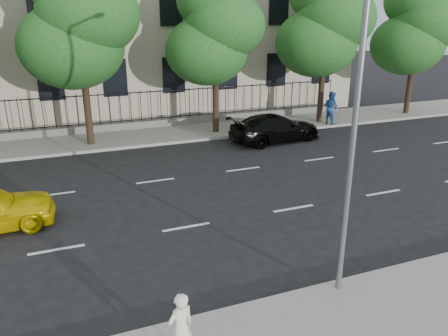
{
  "coord_description": "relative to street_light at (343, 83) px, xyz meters",
  "views": [
    {
      "loc": [
        -3.52,
        -9.88,
        6.58
      ],
      "look_at": [
        1.52,
        3.0,
        1.69
      ],
      "focal_mm": 35.0,
      "sensor_mm": 36.0,
      "label": 1
    }
  ],
  "objects": [
    {
      "name": "ground",
      "position": [
        -2.5,
        1.77,
        -5.15
      ],
      "size": [
        120.0,
        120.0,
        0.0
      ],
      "primitive_type": "plane",
      "color": "black",
      "rests_on": "ground"
    },
    {
      "name": "far_sidewalk",
      "position": [
        -2.5,
        15.77,
        -5.07
      ],
      "size": [
        60.0,
        4.0,
        0.15
      ],
      "primitive_type": "cube",
      "color": "gray",
      "rests_on": "ground"
    },
    {
      "name": "lane_markings",
      "position": [
        -2.5,
        6.52,
        -5.14
      ],
      "size": [
        49.6,
        4.62,
        0.01
      ],
      "primitive_type": null,
      "color": "silver",
      "rests_on": "ground"
    },
    {
      "name": "iron_fence",
      "position": [
        -2.5,
        17.47,
        -4.5
      ],
      "size": [
        30.0,
        0.5,
        2.2
      ],
      "color": "slate",
      "rests_on": "far_sidewalk"
    },
    {
      "name": "street_light",
      "position": [
        0.0,
        0.0,
        0.0
      ],
      "size": [
        0.25,
        3.32,
        8.05
      ],
      "color": "slate",
      "rests_on": "near_sidewalk"
    },
    {
      "name": "tree_c",
      "position": [
        -4.46,
        15.13,
        1.26
      ],
      "size": [
        5.89,
        5.5,
        9.8
      ],
      "color": "#382619",
      "rests_on": "far_sidewalk"
    },
    {
      "name": "tree_d",
      "position": [
        2.54,
        15.13,
        0.69
      ],
      "size": [
        5.34,
        4.94,
        8.84
      ],
      "color": "#382619",
      "rests_on": "far_sidewalk"
    },
    {
      "name": "tree_e",
      "position": [
        9.54,
        15.13,
        1.05
      ],
      "size": [
        5.71,
        5.31,
        9.46
      ],
      "color": "#382619",
      "rests_on": "far_sidewalk"
    },
    {
      "name": "tree_f",
      "position": [
        16.54,
        15.13,
        0.73
      ],
      "size": [
        5.52,
        5.12,
        9.01
      ],
      "color": "#382619",
      "rests_on": "far_sidewalk"
    },
    {
      "name": "black_sedan",
      "position": [
        4.96,
        12.33,
        -4.4
      ],
      "size": [
        5.39,
        2.68,
        1.51
      ],
      "primitive_type": "imported",
      "rotation": [
        0.0,
        0.0,
        1.68
      ],
      "color": "black",
      "rests_on": "ground"
    },
    {
      "name": "woman_near",
      "position": [
        -4.3,
        -1.45,
        -4.23
      ],
      "size": [
        0.64,
        0.51,
        1.53
      ],
      "primitive_type": "imported",
      "rotation": [
        0.0,
        0.0,
        3.44
      ],
      "color": "white",
      "rests_on": "near_sidewalk"
    },
    {
      "name": "pedestrian_far",
      "position": [
        9.75,
        14.17,
        -4.0
      ],
      "size": [
        1.01,
        1.15,
        2.0
      ],
      "primitive_type": "imported",
      "rotation": [
        0.0,
        0.0,
        1.87
      ],
      "color": "#224E8F",
      "rests_on": "far_sidewalk"
    }
  ]
}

